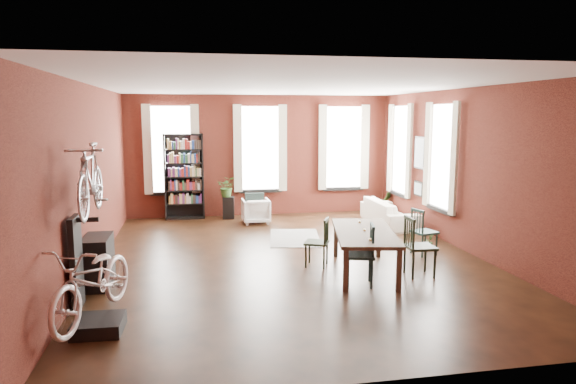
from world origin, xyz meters
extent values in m
plane|color=black|center=(0.00, 0.00, 0.00)|extent=(9.00, 9.00, 0.00)
cube|color=silver|center=(0.00, 0.00, 3.20)|extent=(7.00, 9.00, 0.04)
cube|color=#431610|center=(0.00, 4.50, 1.60)|extent=(7.00, 0.04, 3.20)
cube|color=#431610|center=(0.00, -4.50, 1.60)|extent=(7.00, 0.04, 3.20)
cube|color=#431610|center=(-3.50, 0.00, 1.60)|extent=(0.04, 9.00, 3.20)
cube|color=#431610|center=(3.50, 0.00, 1.60)|extent=(0.04, 9.00, 3.20)
cube|color=white|center=(-2.30, 4.47, 1.80)|extent=(1.00, 0.04, 2.20)
cube|color=#C0B69B|center=(-2.30, 4.40, 1.80)|extent=(1.40, 0.06, 2.30)
cube|color=white|center=(0.00, 4.47, 1.80)|extent=(1.00, 0.04, 2.20)
cube|color=#C0B69B|center=(0.00, 4.40, 1.80)|extent=(1.40, 0.06, 2.30)
cube|color=white|center=(2.30, 4.47, 1.80)|extent=(1.00, 0.04, 2.20)
cube|color=#C0B69B|center=(2.30, 4.40, 1.80)|extent=(1.40, 0.06, 2.30)
cube|color=white|center=(3.47, 1.00, 1.80)|extent=(0.04, 1.00, 2.20)
cube|color=#C0B69B|center=(3.40, 1.00, 1.80)|extent=(0.06, 1.40, 2.30)
cube|color=white|center=(3.47, 3.20, 1.80)|extent=(0.04, 1.00, 2.20)
cube|color=#C0B69B|center=(3.40, 3.20, 1.80)|extent=(0.06, 1.40, 2.30)
cube|color=black|center=(3.46, 2.10, 1.80)|extent=(0.04, 0.55, 0.75)
cube|color=black|center=(3.46, 2.10, 0.95)|extent=(0.04, 0.45, 0.35)
cube|color=#4D3D2E|center=(1.06, -0.98, 0.36)|extent=(1.37, 2.27, 0.72)
cube|color=#193736|center=(0.78, -1.58, 0.49)|extent=(0.55, 0.55, 0.98)
cube|color=#1F2E1B|center=(0.36, -0.46, 0.43)|extent=(0.53, 0.53, 0.86)
cube|color=#1E2D1A|center=(1.92, -1.32, 0.50)|extent=(0.48, 0.48, 1.00)
cube|color=#193835|center=(2.58, -0.10, 0.45)|extent=(0.50, 0.50, 0.90)
cube|color=black|center=(-2.00, 4.30, 1.10)|extent=(1.00, 0.32, 2.20)
imported|color=white|center=(-0.26, 3.40, 0.34)|extent=(0.67, 0.63, 0.68)
imported|color=beige|center=(2.95, 2.60, 0.41)|extent=(0.61, 2.08, 0.81)
cube|color=black|center=(0.38, 1.66, 0.01)|extent=(1.32, 1.85, 0.01)
cube|color=black|center=(-2.98, -2.71, 0.09)|extent=(0.61, 0.61, 0.17)
cube|color=black|center=(-3.40, -1.80, 0.65)|extent=(0.16, 0.60, 1.30)
cube|color=black|center=(-3.28, -0.90, 0.40)|extent=(0.40, 0.80, 0.80)
cube|color=black|center=(-0.89, 4.09, 0.29)|extent=(0.32, 0.32, 0.57)
imported|color=#335723|center=(3.37, 3.93, 0.15)|extent=(0.40, 0.68, 0.29)
imported|color=#234F1F|center=(2.90, 0.31, 0.07)|extent=(0.45, 0.42, 0.15)
imported|color=beige|center=(-3.01, -2.70, 1.11)|extent=(0.92, 1.14, 1.87)
imported|color=#A5A8AD|center=(-3.15, -1.80, 2.13)|extent=(0.47, 1.00, 1.66)
imported|color=#335B24|center=(-0.92, 4.09, 0.78)|extent=(0.56, 0.60, 0.42)
camera|label=1|loc=(-1.78, -9.10, 2.67)|focal=32.00mm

